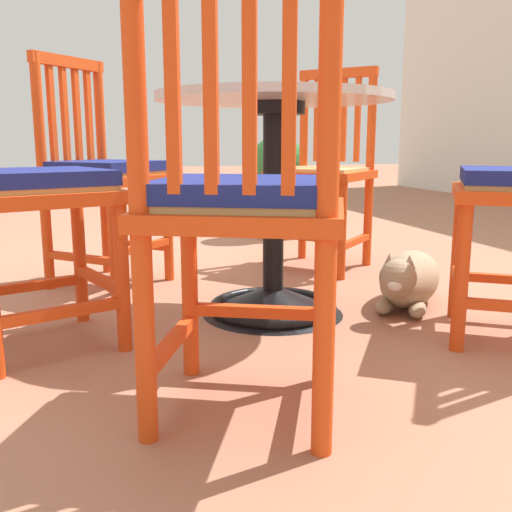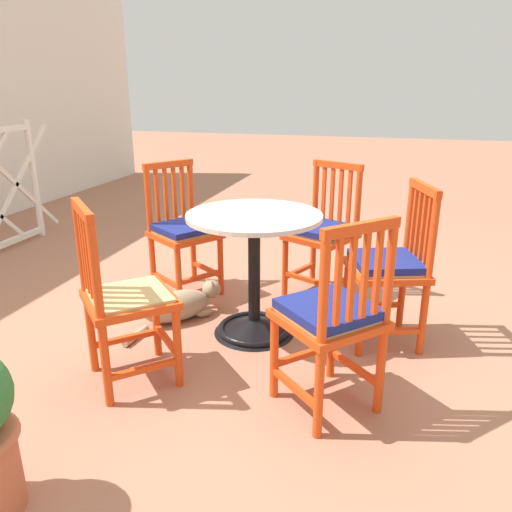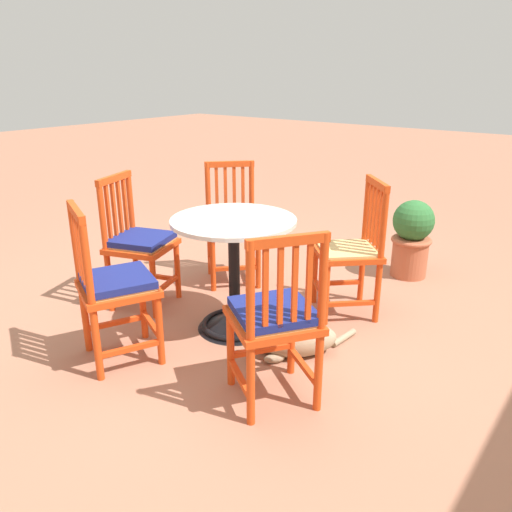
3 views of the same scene
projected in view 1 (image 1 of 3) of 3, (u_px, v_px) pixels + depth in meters
The scene contains 8 objects.
ground_plane at pixel (264, 302), 2.13m from camera, with size 24.00×24.00×0.00m, color #A36B51.
cafe_table at pixel (273, 231), 1.93m from camera, with size 0.76×0.76×0.73m.
orange_chair_at_corner at pixel (102, 175), 2.32m from camera, with size 0.57×0.57×0.91m.
orange_chair_facing_out at pixel (27, 191), 1.58m from camera, with size 0.51×0.51×0.91m.
orange_chair_by_planter at pixel (245, 208), 1.18m from camera, with size 0.53×0.53×0.91m.
orange_chair_tucked_in at pixel (324, 174), 2.65m from camera, with size 0.57×0.57×0.91m.
tabby_cat at pixel (408, 280), 2.06m from camera, with size 0.67×0.44×0.23m.
terracotta_planter at pixel (278, 184), 3.52m from camera, with size 0.32×0.32×0.62m.
Camera 1 is at (1.96, -0.61, 0.58)m, focal length 40.64 mm.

